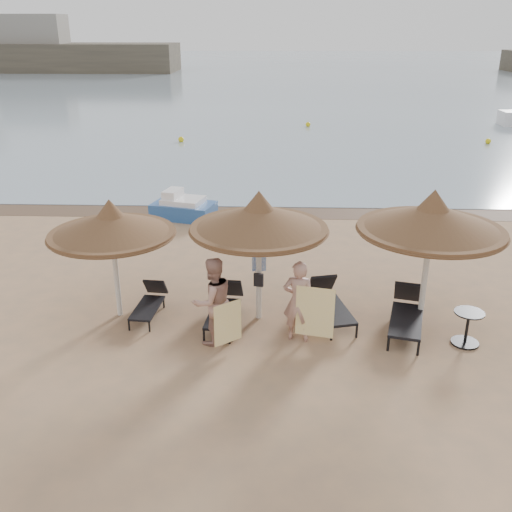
{
  "coord_description": "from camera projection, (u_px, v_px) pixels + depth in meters",
  "views": [
    {
      "loc": [
        0.3,
        -11.28,
        6.62
      ],
      "look_at": [
        -0.15,
        1.2,
        1.53
      ],
      "focal_mm": 40.0,
      "sensor_mm": 36.0,
      "label": 1
    }
  ],
  "objects": [
    {
      "name": "wet_sand_strip",
      "position": [
        268.0,
        212.0,
        21.65
      ],
      "size": [
        200.0,
        1.6,
        0.01
      ],
      "primitive_type": "cube",
      "color": "brown",
      "rests_on": "ground"
    },
    {
      "name": "buoy_mid",
      "position": [
        308.0,
        124.0,
        39.58
      ],
      "size": [
        0.33,
        0.33,
        0.33
      ],
      "primitive_type": "sphere",
      "color": "yellow",
      "rests_on": "ground"
    },
    {
      "name": "palapa_right",
      "position": [
        432.0,
        219.0,
        12.63
      ],
      "size": [
        3.33,
        3.33,
        3.3
      ],
      "rotation": [
        0.0,
        0.0,
        -0.19
      ],
      "color": "silver",
      "rests_on": "ground"
    },
    {
      "name": "person_left",
      "position": [
        213.0,
        295.0,
        12.38
      ],
      "size": [
        1.29,
        1.19,
        2.35
      ],
      "primitive_type": "imported",
      "rotation": [
        0.0,
        0.0,
        3.75
      ],
      "color": "tan",
      "rests_on": "ground"
    },
    {
      "name": "palapa_left",
      "position": [
        111.0,
        224.0,
        13.13
      ],
      "size": [
        2.97,
        2.97,
        2.95
      ],
      "rotation": [
        0.0,
        0.0,
        0.18
      ],
      "color": "silver",
      "rests_on": "ground"
    },
    {
      "name": "ground",
      "position": [
        261.0,
        338.0,
        12.95
      ],
      "size": [
        160.0,
        160.0,
        0.0
      ],
      "primitive_type": "plane",
      "color": "tan",
      "rests_on": "ground"
    },
    {
      "name": "buoy_left",
      "position": [
        181.0,
        139.0,
        34.41
      ],
      "size": [
        0.34,
        0.34,
        0.34
      ],
      "primitive_type": "sphere",
      "color": "yellow",
      "rests_on": "ground"
    },
    {
      "name": "bag_patterned",
      "position": [
        259.0,
        262.0,
        13.52
      ],
      "size": [
        0.34,
        0.14,
        0.42
      ],
      "rotation": [
        0.0,
        0.0,
        0.09
      ],
      "color": "white",
      "rests_on": "ground"
    },
    {
      "name": "towel_left",
      "position": [
        228.0,
        323.0,
        12.24
      ],
      "size": [
        0.56,
        0.44,
        0.97
      ],
      "rotation": [
        0.0,
        0.0,
        0.66
      ],
      "color": "yellow",
      "rests_on": "ground"
    },
    {
      "name": "far_shore",
      "position": [
        107.0,
        51.0,
        84.73
      ],
      "size": [
        150.0,
        54.8,
        12.0
      ],
      "color": "brown",
      "rests_on": "ground"
    },
    {
      "name": "person_right",
      "position": [
        299.0,
        295.0,
        12.51
      ],
      "size": [
        1.12,
        0.84,
        2.22
      ],
      "primitive_type": "imported",
      "rotation": [
        0.0,
        0.0,
        2.95
      ],
      "color": "tan",
      "rests_on": "ground"
    },
    {
      "name": "lounger_near_right",
      "position": [
        330.0,
        302.0,
        13.76
      ],
      "size": [
        1.11,
        2.09,
        0.89
      ],
      "rotation": [
        0.0,
        0.0,
        0.24
      ],
      "color": "black",
      "rests_on": "ground"
    },
    {
      "name": "towel_right",
      "position": [
        315.0,
        312.0,
        12.38
      ],
      "size": [
        0.83,
        0.21,
        1.19
      ],
      "rotation": [
        0.0,
        0.0,
        -0.23
      ],
      "color": "yellow",
      "rests_on": "ground"
    },
    {
      "name": "lounger_far_left",
      "position": [
        150.0,
        302.0,
        13.94
      ],
      "size": [
        0.68,
        1.66,
        0.73
      ],
      "rotation": [
        0.0,
        0.0,
        -0.09
      ],
      "color": "black",
      "rests_on": "ground"
    },
    {
      "name": "side_table",
      "position": [
        467.0,
        329.0,
        12.61
      ],
      "size": [
        0.66,
        0.66,
        0.79
      ],
      "rotation": [
        0.0,
        0.0,
        -0.42
      ],
      "color": "black",
      "rests_on": "ground"
    },
    {
      "name": "palapa_center",
      "position": [
        259.0,
        218.0,
        12.92
      ],
      "size": [
        3.22,
        3.22,
        3.19
      ],
      "rotation": [
        0.0,
        0.0,
        0.34
      ],
      "color": "silver",
      "rests_on": "ground"
    },
    {
      "name": "lounger_far_right",
      "position": [
        407.0,
        312.0,
        13.23
      ],
      "size": [
        1.2,
        2.21,
        0.94
      ],
      "rotation": [
        0.0,
        0.0,
        -0.25
      ],
      "color": "black",
      "rests_on": "ground"
    },
    {
      "name": "pedal_boat",
      "position": [
        183.0,
        207.0,
        20.92
      ],
      "size": [
        2.47,
        1.83,
        1.03
      ],
      "rotation": [
        0.0,
        0.0,
        -0.26
      ],
      "color": "#285296",
      "rests_on": "ground"
    },
    {
      "name": "lounger_near_left",
      "position": [
        225.0,
        306.0,
        13.58
      ],
      "size": [
        0.82,
        1.98,
        0.86
      ],
      "rotation": [
        0.0,
        0.0,
        -0.09
      ],
      "color": "black",
      "rests_on": "ground"
    },
    {
      "name": "sea",
      "position": [
        276.0,
        71.0,
        86.98
      ],
      "size": [
        200.0,
        140.0,
        0.03
      ],
      "primitive_type": "cube",
      "color": "#798EA0",
      "rests_on": "ground"
    },
    {
      "name": "bag_dark",
      "position": [
        259.0,
        280.0,
        13.32
      ],
      "size": [
        0.24,
        0.12,
        0.32
      ],
      "rotation": [
        0.0,
        0.0,
        -0.23
      ],
      "color": "black",
      "rests_on": "ground"
    },
    {
      "name": "buoy_right",
      "position": [
        488.0,
        141.0,
        33.91
      ],
      "size": [
        0.33,
        0.33,
        0.33
      ],
      "primitive_type": "sphere",
      "color": "yellow",
      "rests_on": "ground"
    }
  ]
}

